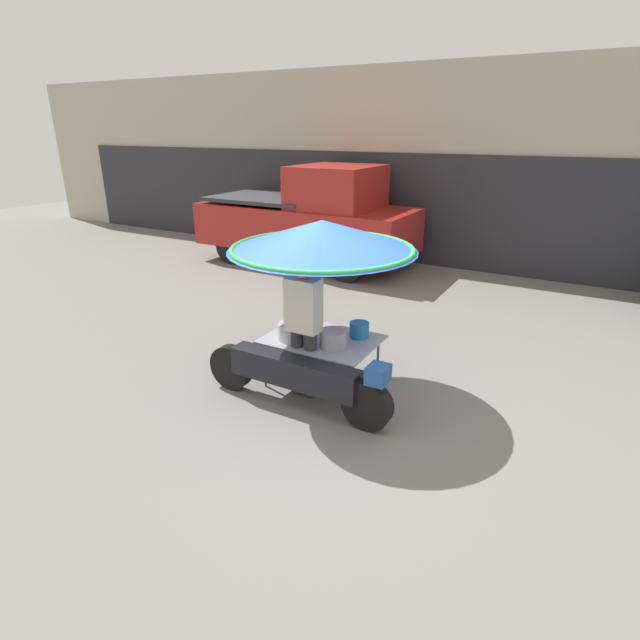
# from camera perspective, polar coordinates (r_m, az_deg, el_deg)

# --- Properties ---
(ground_plane) EXTENTS (36.00, 36.00, 0.00)m
(ground_plane) POSITION_cam_1_polar(r_m,az_deg,el_deg) (5.50, 2.35, -10.84)
(ground_plane) COLOR slate
(shopfront_building) EXTENTS (28.00, 2.06, 4.18)m
(shopfront_building) POSITION_cam_1_polar(r_m,az_deg,el_deg) (12.05, 20.22, 15.94)
(shopfront_building) COLOR #B2A893
(shopfront_building) RESTS_ON ground
(vendor_motorcycle_cart) EXTENTS (2.30, 2.10, 1.98)m
(vendor_motorcycle_cart) POSITION_cam_1_polar(r_m,az_deg,el_deg) (5.51, -0.03, 7.09)
(vendor_motorcycle_cart) COLOR black
(vendor_motorcycle_cart) RESTS_ON ground
(vendor_person) EXTENTS (0.38, 0.22, 1.62)m
(vendor_person) POSITION_cam_1_polar(r_m,az_deg,el_deg) (5.52, -1.91, -0.18)
(vendor_person) COLOR #2D2D33
(vendor_person) RESTS_ON ground
(pickup_truck) EXTENTS (4.84, 1.94, 2.18)m
(pickup_truck) POSITION_cam_1_polar(r_m,az_deg,el_deg) (11.26, -1.04, 11.53)
(pickup_truck) COLOR black
(pickup_truck) RESTS_ON ground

